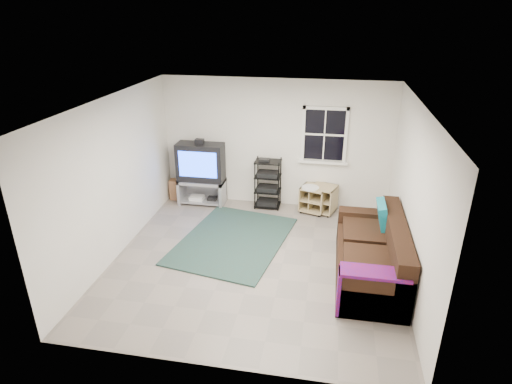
% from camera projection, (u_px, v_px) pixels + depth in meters
% --- Properties ---
extents(room, '(4.60, 4.62, 4.60)m').
position_uv_depth(room, '(324.00, 138.00, 8.32)').
color(room, gray).
rests_on(room, ground).
extents(tv_unit, '(0.95, 0.48, 1.40)m').
position_uv_depth(tv_unit, '(201.00, 169.00, 8.80)').
color(tv_unit, '#9E9EA6').
rests_on(tv_unit, ground).
extents(av_rack, '(0.52, 0.38, 1.04)m').
position_uv_depth(av_rack, '(268.00, 187.00, 8.75)').
color(av_rack, black).
rests_on(av_rack, ground).
extents(side_table_left, '(0.59, 0.59, 0.55)m').
position_uv_depth(side_table_left, '(324.00, 198.00, 8.61)').
color(side_table_left, tan).
rests_on(side_table_left, ground).
extents(side_table_right, '(0.60, 0.60, 0.56)m').
position_uv_depth(side_table_right, '(314.00, 197.00, 8.62)').
color(side_table_right, tan).
rests_on(side_table_right, ground).
extents(sofa, '(0.97, 2.18, 1.00)m').
position_uv_depth(sofa, '(373.00, 257.00, 6.48)').
color(sofa, black).
rests_on(sofa, ground).
extents(shag_rug, '(2.10, 2.62, 0.03)m').
position_uv_depth(shag_rug, '(233.00, 240.00, 7.61)').
color(shag_rug, '#301F15').
rests_on(shag_rug, ground).
extents(paper_bag, '(0.32, 0.22, 0.44)m').
position_uv_depth(paper_bag, '(178.00, 189.00, 9.20)').
color(paper_bag, '#926241').
rests_on(paper_bag, ground).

